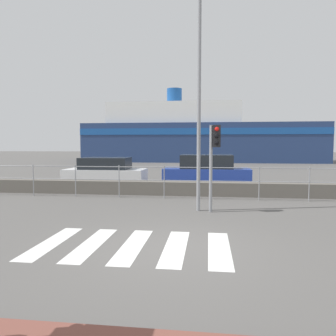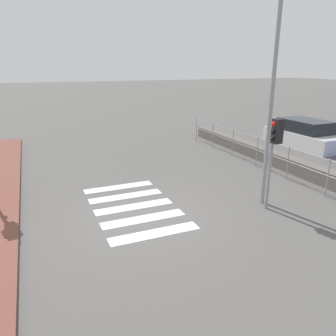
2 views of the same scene
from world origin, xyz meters
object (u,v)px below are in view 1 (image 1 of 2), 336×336
(ferry_boat, at_px, (196,137))
(parked_car_white, at_px, (105,172))
(traffic_light_far, at_px, (214,148))
(streetlamp, at_px, (199,76))
(parked_car_blue, at_px, (206,172))

(ferry_boat, bearing_deg, parked_car_white, -100.21)
(traffic_light_far, height_order, ferry_boat, ferry_boat)
(traffic_light_far, xyz_separation_m, ferry_boat, (-1.66, 29.76, 0.97))
(streetlamp, xyz_separation_m, ferry_boat, (-1.17, 29.82, -1.24))
(ferry_boat, bearing_deg, streetlamp, -87.76)
(traffic_light_far, distance_m, parked_car_white, 9.19)
(traffic_light_far, relative_size, streetlamp, 0.40)
(ferry_boat, height_order, parked_car_white, ferry_boat)
(ferry_boat, xyz_separation_m, parked_car_white, (-4.10, -22.74, -2.37))
(streetlamp, height_order, parked_car_blue, streetlamp)
(traffic_light_far, relative_size, parked_car_blue, 0.61)
(streetlamp, height_order, parked_car_white, streetlamp)
(streetlamp, bearing_deg, ferry_boat, 92.24)
(ferry_boat, bearing_deg, traffic_light_far, -86.80)
(traffic_light_far, bearing_deg, ferry_boat, 93.20)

